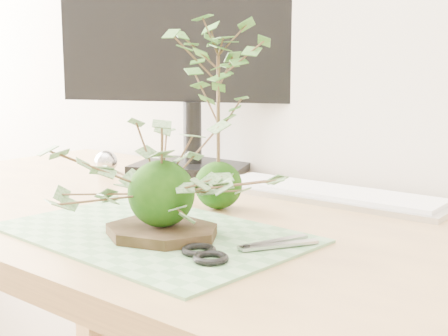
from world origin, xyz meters
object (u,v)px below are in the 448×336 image
Objects in this scene: maple_kokedama at (218,68)px; keyboard at (329,194)px; ivy_kokedama at (161,162)px; monitor at (195,26)px; desk at (230,271)px.

maple_kokedama is 0.74× the size of keyboard.
keyboard is at bearing 83.22° from ivy_kokedama.
keyboard is 0.76× the size of monitor.
ivy_kokedama is 0.68× the size of keyboard.
monitor is at bearing 139.03° from desk.
desk is at bearing -64.72° from monitor.
ivy_kokedama is 0.24m from maple_kokedama.
maple_kokedama is at bearing -120.18° from keyboard.
monitor reaches higher than desk.
desk is 2.70× the size of monitor.
desk is at bearing -103.35° from keyboard.
desk is 5.20× the size of ivy_kokedama.
keyboard is (0.05, 0.23, 0.10)m from desk.
desk is 4.77× the size of maple_kokedama.
monitor is (-0.34, 0.45, 0.21)m from ivy_kokedama.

